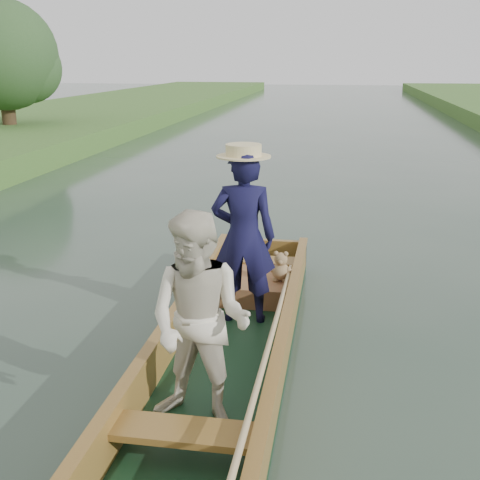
# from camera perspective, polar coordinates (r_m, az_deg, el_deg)

# --- Properties ---
(ground) EXTENTS (120.00, 120.00, 0.00)m
(ground) POSITION_cam_1_polar(r_m,az_deg,el_deg) (5.62, -1.02, -11.09)
(ground) COLOR #283D30
(ground) RESTS_ON ground
(punt) EXTENTS (1.12, 5.09, 1.84)m
(punt) POSITION_cam_1_polar(r_m,az_deg,el_deg) (5.27, -1.11, -6.10)
(punt) COLOR #13311A
(punt) RESTS_ON ground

